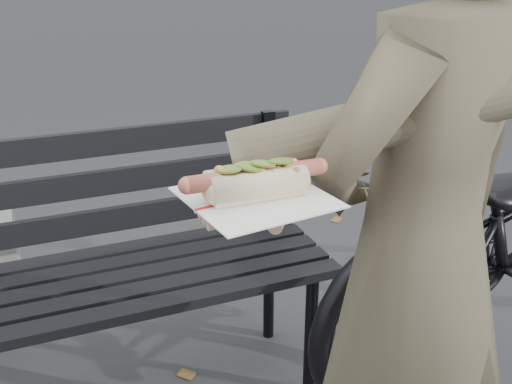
# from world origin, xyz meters

# --- Properties ---
(park_bench) EXTENTS (1.50, 0.44, 0.88)m
(park_bench) POSITION_xyz_m (-0.10, 0.99, 0.52)
(park_bench) COLOR black
(park_bench) RESTS_ON ground
(person) EXTENTS (0.68, 0.55, 1.63)m
(person) POSITION_xyz_m (0.51, 0.17, 0.82)
(person) COLOR brown
(person) RESTS_ON ground
(held_hotdog) EXTENTS (0.63, 0.32, 0.20)m
(held_hotdog) POSITION_xyz_m (0.30, 0.13, 1.10)
(held_hotdog) COLOR brown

